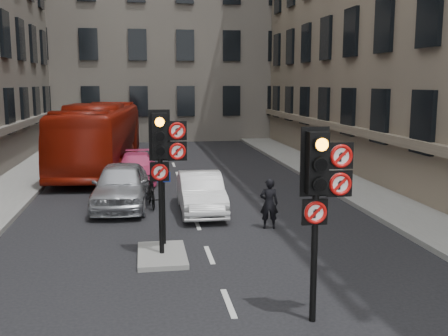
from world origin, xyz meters
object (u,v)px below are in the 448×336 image
object	(u,v)px
car_silver	(121,185)
car_white	(201,193)
car_pink	(136,168)
signal_near	(321,183)
motorcyclist	(269,204)
motorcycle	(151,192)
signal_far	(163,151)
bus_red	(100,137)
info_sign	(164,198)

from	to	relation	value
car_silver	car_white	distance (m)	2.92
car_white	car_pink	xyz separation A→B (m)	(-2.21, 6.01, -0.05)
signal_near	car_white	size ratio (longest dim) A/B	0.89
car_pink	motorcyclist	size ratio (longest dim) A/B	2.79
motorcycle	car_pink	bearing A→B (deg)	90.93
signal_near	motorcyclist	bearing A→B (deg)	84.47
signal_far	motorcyclist	world-z (taller)	signal_far
car_silver	motorcycle	size ratio (longest dim) A/B	2.52
signal_far	car_white	xyz separation A→B (m)	(1.41, 4.53, -2.04)
bus_red	motorcycle	world-z (taller)	bus_red
signal_far	motorcycle	world-z (taller)	signal_far
bus_red	motorcyclist	world-z (taller)	bus_red
motorcycle	motorcyclist	xyz separation A→B (m)	(3.44, -3.35, 0.22)
motorcyclist	info_sign	xyz separation A→B (m)	(-3.18, -1.45, 0.61)
signal_far	bus_red	world-z (taller)	signal_far
car_pink	motorcycle	xyz separation A→B (m)	(0.56, -5.00, -0.07)
car_white	bus_red	world-z (taller)	bus_red
car_silver	car_white	size ratio (longest dim) A/B	1.14
car_white	info_sign	xyz separation A→B (m)	(-1.39, -3.79, 0.71)
signal_far	car_white	bearing A→B (deg)	72.72
signal_near	motorcyclist	world-z (taller)	signal_near
bus_red	info_sign	bearing A→B (deg)	-73.99
motorcycle	info_sign	xyz separation A→B (m)	(0.26, -4.80, 0.82)
motorcycle	bus_red	bearing A→B (deg)	100.19
car_pink	signal_far	bearing A→B (deg)	-85.70
signal_near	signal_far	size ratio (longest dim) A/B	1.00
car_white	bus_red	bearing A→B (deg)	113.56
motorcyclist	info_sign	bearing A→B (deg)	31.95
signal_near	motorcycle	distance (m)	10.16
info_sign	car_silver	bearing A→B (deg)	99.31
motorcycle	car_white	bearing A→B (deg)	-37.00
signal_far	car_white	world-z (taller)	signal_far
info_sign	car_pink	bearing A→B (deg)	89.28
signal_near	car_white	world-z (taller)	signal_near
signal_near	car_white	xyz separation A→B (m)	(-1.19, 8.53, -1.92)
car_silver	car_pink	bearing A→B (deg)	87.71
car_pink	bus_red	bearing A→B (deg)	117.63
car_white	motorcyclist	bearing A→B (deg)	-52.03
car_white	motorcycle	size ratio (longest dim) A/B	2.22
car_pink	info_sign	distance (m)	9.86
car_silver	info_sign	bearing A→B (deg)	-71.83
car_pink	motorcyclist	world-z (taller)	motorcyclist
motorcyclist	car_white	bearing A→B (deg)	-45.15
car_white	motorcycle	bearing A→B (deg)	149.01
car_pink	motorcycle	size ratio (longest dim) A/B	2.34
signal_far	motorcycle	distance (m)	5.95
car_silver	car_pink	world-z (taller)	car_silver
signal_far	motorcycle	size ratio (longest dim) A/B	1.96
bus_red	signal_far	bearing A→B (deg)	-74.65
motorcyclist	info_sign	size ratio (longest dim) A/B	0.79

